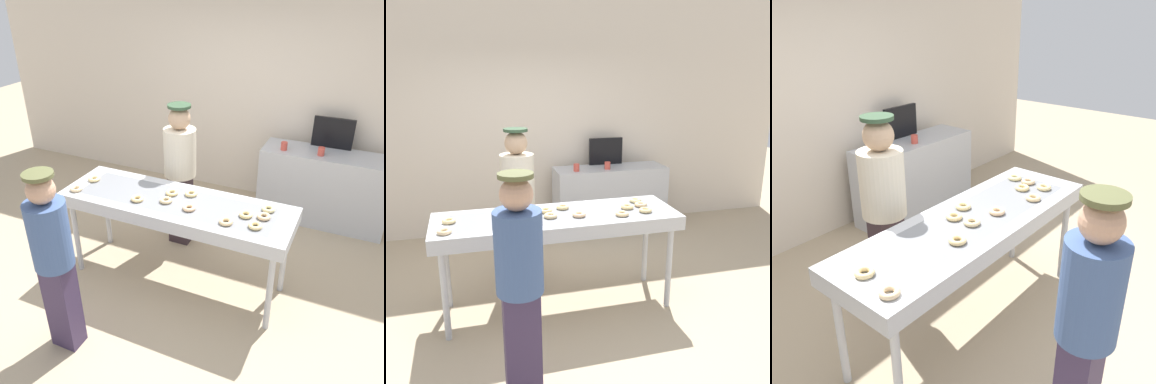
# 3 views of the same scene
# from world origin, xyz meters

# --- Properties ---
(ground_plane) EXTENTS (16.00, 16.00, 0.00)m
(ground_plane) POSITION_xyz_m (0.00, 0.00, 0.00)
(ground_plane) COLOR tan
(back_wall) EXTENTS (8.00, 0.12, 3.26)m
(back_wall) POSITION_xyz_m (0.00, 2.25, 1.63)
(back_wall) COLOR beige
(back_wall) RESTS_ON ground
(fryer_conveyor) EXTENTS (2.25, 0.71, 0.94)m
(fryer_conveyor) POSITION_xyz_m (0.00, 0.00, 0.87)
(fryer_conveyor) COLOR #B7BABF
(fryer_conveyor) RESTS_ON ground
(plain_donut_0) EXTENTS (0.17, 0.17, 0.04)m
(plain_donut_0) POSITION_xyz_m (0.82, -0.14, 0.96)
(plain_donut_0) COLOR #F5D58B
(plain_donut_0) RESTS_ON fryer_conveyor
(plain_donut_1) EXTENTS (0.15, 0.15, 0.04)m
(plain_donut_1) POSITION_xyz_m (-0.33, -0.15, 0.96)
(plain_donut_1) COLOR #F6D087
(plain_donut_1) RESTS_ON fryer_conveyor
(plain_donut_2) EXTENTS (0.16, 0.16, 0.04)m
(plain_donut_2) POSITION_xyz_m (-0.09, 0.10, 0.96)
(plain_donut_2) COLOR #F6D187
(plain_donut_2) RESTS_ON fryer_conveyor
(plain_donut_3) EXTENTS (0.17, 0.17, 0.04)m
(plain_donut_3) POSITION_xyz_m (-0.96, 0.03, 0.96)
(plain_donut_3) COLOR #F7D58D
(plain_donut_3) RESTS_ON fryer_conveyor
(plain_donut_4) EXTENTS (0.14, 0.14, 0.04)m
(plain_donut_4) POSITION_xyz_m (0.85, 0.03, 0.96)
(plain_donut_4) COLOR #EBC18D
(plain_donut_4) RESTS_ON fryer_conveyor
(plain_donut_5) EXTENTS (0.14, 0.14, 0.04)m
(plain_donut_5) POSITION_xyz_m (0.69, 0.00, 0.96)
(plain_donut_5) COLOR #F6D489
(plain_donut_5) RESTS_ON fryer_conveyor
(plain_donut_6) EXTENTS (0.16, 0.16, 0.04)m
(plain_donut_6) POSITION_xyz_m (0.85, 0.18, 0.96)
(plain_donut_6) COLOR beige
(plain_donut_6) RESTS_ON fryer_conveyor
(plain_donut_7) EXTENTS (0.15, 0.15, 0.04)m
(plain_donut_7) POSITION_xyz_m (-0.07, -0.06, 0.96)
(plain_donut_7) COLOR beige
(plain_donut_7) RESTS_ON fryer_conveyor
(plain_donut_8) EXTENTS (0.17, 0.17, 0.04)m
(plain_donut_8) POSITION_xyz_m (0.18, -0.10, 0.96)
(plain_donut_8) COLOR #F9C592
(plain_donut_8) RESTS_ON fryer_conveyor
(plain_donut_9) EXTENTS (0.15, 0.15, 0.04)m
(plain_donut_9) POSITION_xyz_m (0.09, 0.16, 0.96)
(plain_donut_9) COLOR #F3D48A
(plain_donut_9) RESTS_ON fryer_conveyor
(plain_donut_10) EXTENTS (0.14, 0.14, 0.04)m
(plain_donut_10) POSITION_xyz_m (-0.99, -0.22, 0.96)
(plain_donut_10) COLOR beige
(plain_donut_10) RESTS_ON fryer_conveyor
(plain_donut_11) EXTENTS (0.17, 0.17, 0.04)m
(plain_donut_11) POSITION_xyz_m (0.57, -0.18, 0.96)
(plain_donut_11) COLOR #EBC487
(plain_donut_11) RESTS_ON fryer_conveyor
(worker_baker) EXTENTS (0.35, 0.35, 1.66)m
(worker_baker) POSITION_xyz_m (-0.27, 0.66, 0.96)
(worker_baker) COLOR #34262C
(worker_baker) RESTS_ON ground
(customer_waiting) EXTENTS (0.31, 0.31, 1.63)m
(customer_waiting) POSITION_xyz_m (-0.50, -1.13, 0.91)
(customer_waiting) COLOR #3A2C4B
(customer_waiting) RESTS_ON ground
(prep_counter) EXTENTS (1.55, 0.52, 0.93)m
(prep_counter) POSITION_xyz_m (1.15, 1.80, 0.47)
(prep_counter) COLOR #B7BABF
(prep_counter) RESTS_ON ground
(paper_cup_0) EXTENTS (0.08, 0.08, 0.10)m
(paper_cup_0) POSITION_xyz_m (0.64, 1.69, 0.98)
(paper_cup_0) COLOR #CC4C3F
(paper_cup_0) RESTS_ON prep_counter
(paper_cup_1) EXTENTS (0.08, 0.08, 0.10)m
(paper_cup_1) POSITION_xyz_m (1.08, 1.70, 0.98)
(paper_cup_1) COLOR #CC4C3F
(paper_cup_1) RESTS_ON prep_counter
(menu_display) EXTENTS (0.48, 0.04, 0.38)m
(menu_display) POSITION_xyz_m (1.15, 2.01, 1.12)
(menu_display) COLOR black
(menu_display) RESTS_ON prep_counter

